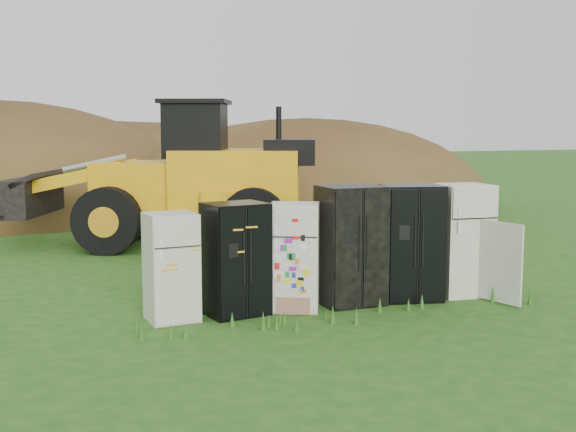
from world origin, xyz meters
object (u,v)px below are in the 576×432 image
at_px(fridge_black_right, 411,242).
at_px(fridge_open_door, 462,240).
at_px(fridge_sticker, 295,257).
at_px(fridge_dark_mid, 351,245).
at_px(wheel_loader, 160,174).
at_px(fridge_leftmost, 171,267).
at_px(fridge_black_side, 236,259).

height_order(fridge_black_right, fridge_open_door, fridge_black_right).
height_order(fridge_sticker, fridge_dark_mid, fridge_dark_mid).
distance_m(fridge_black_right, wheel_loader, 7.38).
bearing_deg(fridge_dark_mid, fridge_sticker, -178.88).
height_order(fridge_dark_mid, fridge_black_right, fridge_dark_mid).
xyz_separation_m(fridge_leftmost, wheel_loader, (1.06, 6.70, 0.93)).
height_order(fridge_dark_mid, wheel_loader, wheel_loader).
distance_m(fridge_black_side, fridge_dark_mid, 1.92).
distance_m(fridge_leftmost, fridge_sticker, 1.92).
height_order(fridge_leftmost, fridge_sticker, fridge_sticker).
bearing_deg(fridge_leftmost, fridge_dark_mid, -5.04).
relative_size(fridge_leftmost, fridge_sticker, 0.96).
relative_size(fridge_sticker, fridge_open_door, 0.89).
xyz_separation_m(fridge_sticker, fridge_black_right, (2.04, -0.01, 0.11)).
relative_size(fridge_dark_mid, wheel_loader, 0.27).
bearing_deg(fridge_black_right, fridge_sticker, -167.06).
height_order(fridge_leftmost, fridge_open_door, fridge_open_door).
distance_m(fridge_sticker, fridge_black_right, 2.05).
xyz_separation_m(fridge_black_side, fridge_open_door, (3.96, -0.05, 0.09)).
relative_size(fridge_black_right, fridge_open_door, 1.01).
bearing_deg(fridge_leftmost, fridge_black_side, -5.02).
distance_m(fridge_black_side, fridge_black_right, 2.99).
bearing_deg(wheel_loader, fridge_leftmost, -76.94).
xyz_separation_m(fridge_open_door, wheel_loader, (-3.88, 6.75, 0.79)).
relative_size(fridge_leftmost, fridge_open_door, 0.85).
distance_m(fridge_black_side, wheel_loader, 6.76).
height_order(fridge_leftmost, fridge_black_side, fridge_black_side).
bearing_deg(fridge_leftmost, wheel_loader, 75.89).
bearing_deg(fridge_open_door, fridge_sticker, -175.65).
distance_m(fridge_sticker, fridge_open_door, 3.02).
relative_size(fridge_black_side, fridge_black_right, 0.90).
distance_m(fridge_sticker, fridge_dark_mid, 0.98).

